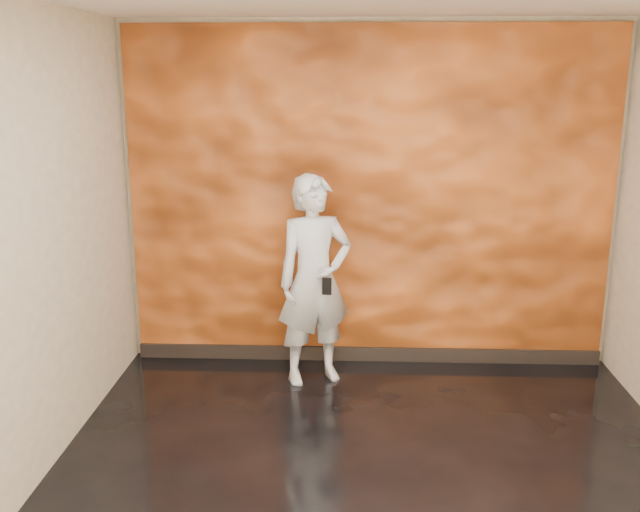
# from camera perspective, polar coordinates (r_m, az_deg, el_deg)

# --- Properties ---
(room) EXTENTS (4.02, 4.02, 2.81)m
(room) POSITION_cam_1_polar(r_m,az_deg,el_deg) (3.89, 4.67, -0.26)
(room) COLOR black
(room) RESTS_ON ground
(feature_wall) EXTENTS (3.90, 0.06, 2.75)m
(feature_wall) POSITION_cam_1_polar(r_m,az_deg,el_deg) (5.81, 3.98, 4.48)
(feature_wall) COLOR orange
(feature_wall) RESTS_ON ground
(baseboard) EXTENTS (3.90, 0.04, 0.12)m
(baseboard) POSITION_cam_1_polar(r_m,az_deg,el_deg) (6.14, 3.77, -7.81)
(baseboard) COLOR black
(baseboard) RESTS_ON ground
(man) EXTENTS (0.71, 0.60, 1.65)m
(man) POSITION_cam_1_polar(r_m,az_deg,el_deg) (5.52, -0.43, -1.96)
(man) COLOR #A6ACB5
(man) RESTS_ON ground
(phone) EXTENTS (0.07, 0.02, 0.13)m
(phone) POSITION_cam_1_polar(r_m,az_deg,el_deg) (5.29, 0.55, -2.44)
(phone) COLOR black
(phone) RESTS_ON man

